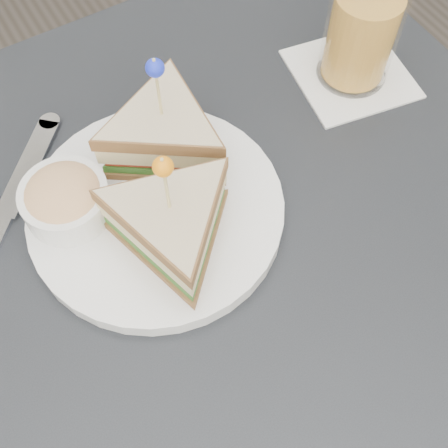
% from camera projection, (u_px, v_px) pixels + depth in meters
% --- Properties ---
extents(ground_plane, '(3.50, 3.50, 0.00)m').
position_uv_depth(ground_plane, '(222.00, 411.00, 1.22)').
color(ground_plane, '#3F3833').
extents(table, '(0.80, 0.80, 0.75)m').
position_uv_depth(table, '(221.00, 290.00, 0.63)').
color(table, black).
rests_on(table, ground).
extents(plate_meal, '(0.33, 0.33, 0.16)m').
position_uv_depth(plate_meal, '(156.00, 187.00, 0.56)').
color(plate_meal, white).
rests_on(plate_meal, table).
extents(cutlery_knife, '(0.18, 0.19, 0.01)m').
position_uv_depth(cutlery_knife, '(9.00, 209.00, 0.59)').
color(cutlery_knife, silver).
rests_on(cutlery_knife, table).
extents(drink_set, '(0.15, 0.15, 0.17)m').
position_uv_depth(drink_set, '(363.00, 25.00, 0.62)').
color(drink_set, white).
rests_on(drink_set, table).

